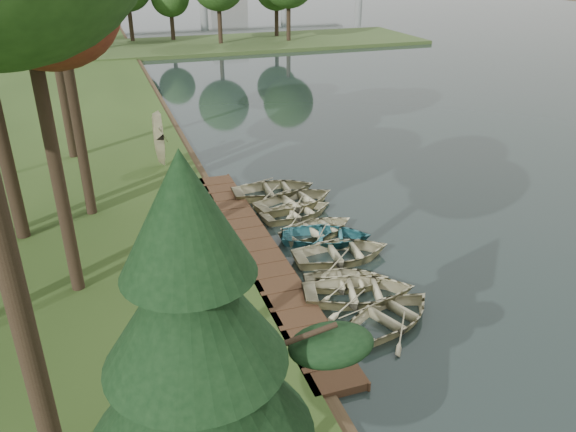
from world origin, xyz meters
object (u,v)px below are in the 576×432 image
object	(u,v)px
rowboat_0	(392,314)
rowboat_2	(347,279)
boardwalk	(258,253)
rowboat_1	(360,289)
stored_rowboat	(163,161)
pine_tree	(195,338)

from	to	relation	value
rowboat_0	rowboat_2	distance (m)	2.45
boardwalk	rowboat_1	xyz separation A→B (m)	(2.38, -3.99, 0.29)
rowboat_0	stored_rowboat	xyz separation A→B (m)	(-4.95, 15.89, 0.19)
rowboat_0	pine_tree	distance (m)	10.16
rowboat_2	stored_rowboat	size ratio (longest dim) A/B	1.04
rowboat_0	rowboat_1	distance (m)	1.59
stored_rowboat	rowboat_1	bearing A→B (deg)	-165.08
rowboat_1	pine_tree	xyz separation A→B (m)	(-6.50, -7.14, 4.91)
rowboat_1	pine_tree	bearing A→B (deg)	151.37
boardwalk	rowboat_0	size ratio (longest dim) A/B	4.61
rowboat_2	rowboat_0	bearing A→B (deg)	-154.55
rowboat_1	pine_tree	size ratio (longest dim) A/B	0.47
rowboat_1	rowboat_2	world-z (taller)	rowboat_1
stored_rowboat	rowboat_0	bearing A→B (deg)	-165.41
rowboat_1	boardwalk	bearing A→B (deg)	44.44
boardwalk	rowboat_1	world-z (taller)	rowboat_1
rowboat_1	stored_rowboat	bearing A→B (deg)	31.35
rowboat_2	rowboat_1	bearing A→B (deg)	-160.76
pine_tree	boardwalk	bearing A→B (deg)	69.66
rowboat_2	pine_tree	size ratio (longest dim) A/B	0.37
boardwalk	rowboat_2	distance (m)	3.89
pine_tree	rowboat_1	bearing A→B (deg)	47.67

